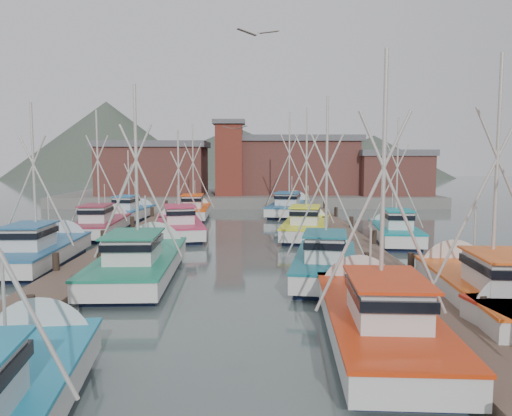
{
  "coord_description": "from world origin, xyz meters",
  "views": [
    {
      "loc": [
        0.98,
        -24.08,
        5.42
      ],
      "look_at": [
        1.02,
        4.24,
        2.6
      ],
      "focal_mm": 35.0,
      "sensor_mm": 36.0,
      "label": 1
    }
  ],
  "objects_px": {
    "boat_1": "(375,316)",
    "boat_8": "(179,226)",
    "boat_4": "(142,261)",
    "boat_12": "(194,211)",
    "lookout_tower": "(229,157)"
  },
  "relations": [
    {
      "from": "boat_1",
      "to": "boat_4",
      "type": "distance_m",
      "value": 11.99
    },
    {
      "from": "boat_1",
      "to": "boat_4",
      "type": "height_order",
      "value": "boat_4"
    },
    {
      "from": "boat_4",
      "to": "boat_12",
      "type": "relative_size",
      "value": 1.13
    },
    {
      "from": "boat_4",
      "to": "lookout_tower",
      "type": "bearing_deg",
      "value": 84.17
    },
    {
      "from": "boat_1",
      "to": "boat_4",
      "type": "relative_size",
      "value": 0.92
    },
    {
      "from": "boat_12",
      "to": "lookout_tower",
      "type": "bearing_deg",
      "value": 76.16
    },
    {
      "from": "lookout_tower",
      "to": "boat_8",
      "type": "xyz_separation_m",
      "value": [
        -2.44,
        -22.12,
        -4.87
      ]
    },
    {
      "from": "boat_1",
      "to": "boat_8",
      "type": "xyz_separation_m",
      "value": [
        -9.03,
        20.37,
        -0.0
      ]
    },
    {
      "from": "boat_4",
      "to": "boat_8",
      "type": "bearing_deg",
      "value": 88.75
    },
    {
      "from": "boat_12",
      "to": "boat_4",
      "type": "bearing_deg",
      "value": -90.89
    },
    {
      "from": "boat_4",
      "to": "boat_12",
      "type": "height_order",
      "value": "boat_4"
    },
    {
      "from": "lookout_tower",
      "to": "boat_1",
      "type": "xyz_separation_m",
      "value": [
        6.59,
        -42.48,
        -4.87
      ]
    },
    {
      "from": "boat_4",
      "to": "boat_8",
      "type": "height_order",
      "value": "boat_4"
    },
    {
      "from": "boat_8",
      "to": "boat_12",
      "type": "height_order",
      "value": "boat_12"
    },
    {
      "from": "boat_1",
      "to": "lookout_tower",
      "type": "bearing_deg",
      "value": 102.0
    }
  ]
}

